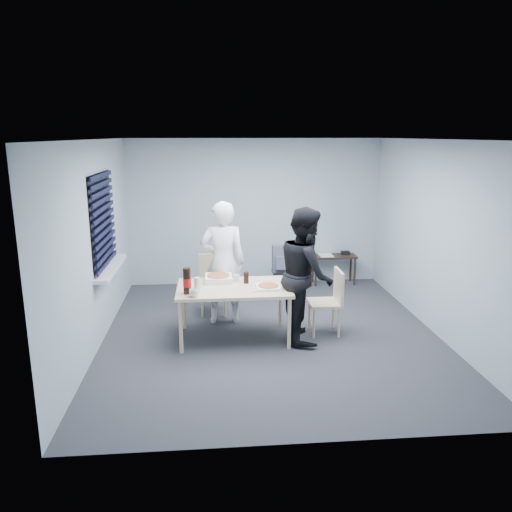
{
  "coord_description": "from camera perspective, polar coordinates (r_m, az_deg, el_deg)",
  "views": [
    {
      "loc": [
        -0.78,
        -6.34,
        2.66
      ],
      "look_at": [
        -0.2,
        0.1,
        1.08
      ],
      "focal_mm": 35.0,
      "sensor_mm": 36.0,
      "label": 1
    }
  ],
  "objects": [
    {
      "name": "pizza_box_b",
      "position": [
        6.48,
        1.41,
        -3.52
      ],
      "size": [
        0.31,
        0.31,
        0.04
      ],
      "rotation": [
        0.0,
        0.0,
        -0.18
      ],
      "color": "white",
      "rests_on": "dining_table"
    },
    {
      "name": "cola_glass",
      "position": [
        6.68,
        -1.12,
        -2.49
      ],
      "size": [
        0.08,
        0.08,
        0.15
      ],
      "primitive_type": "cylinder",
      "rotation": [
        0.0,
        0.0,
        -0.1
      ],
      "color": "black",
      "rests_on": "dining_table"
    },
    {
      "name": "mug_a",
      "position": [
        6.19,
        -7.1,
        -4.2
      ],
      "size": [
        0.17,
        0.17,
        0.1
      ],
      "primitive_type": "imported",
      "rotation": [
        0.0,
        0.0,
        0.52
      ],
      "color": "white",
      "rests_on": "dining_table"
    },
    {
      "name": "rubber_band",
      "position": [
        6.31,
        -0.19,
        -4.17
      ],
      "size": [
        0.07,
        0.07,
        0.0
      ],
      "primitive_type": "torus",
      "rotation": [
        0.0,
        0.0,
        0.33
      ],
      "color": "red",
      "rests_on": "dining_table"
    },
    {
      "name": "mug_b",
      "position": [
        6.78,
        -2.29,
        -2.51
      ],
      "size": [
        0.1,
        0.1,
        0.09
      ],
      "primitive_type": "imported",
      "color": "white",
      "rests_on": "dining_table"
    },
    {
      "name": "pizza_box_a",
      "position": [
        6.8,
        -4.3,
        -2.53
      ],
      "size": [
        0.36,
        0.36,
        0.09
      ],
      "rotation": [
        0.0,
        0.0,
        -0.09
      ],
      "color": "white",
      "rests_on": "dining_table"
    },
    {
      "name": "stool",
      "position": [
        8.37,
        2.97,
        -2.47
      ],
      "size": [
        0.32,
        0.32,
        0.44
      ],
      "color": "black",
      "rests_on": "ground"
    },
    {
      "name": "chair_far",
      "position": [
        7.64,
        -4.94,
        -2.67
      ],
      "size": [
        0.42,
        0.42,
        0.89
      ],
      "color": "beige",
      "rests_on": "ground"
    },
    {
      "name": "black_box",
      "position": [
        9.23,
        10.19,
        0.36
      ],
      "size": [
        0.15,
        0.11,
        0.06
      ],
      "primitive_type": "cube",
      "rotation": [
        0.0,
        0.0,
        0.01
      ],
      "color": "black",
      "rests_on": "side_table"
    },
    {
      "name": "side_table",
      "position": [
        9.17,
        8.9,
        -0.42
      ],
      "size": [
        0.79,
        0.35,
        0.53
      ],
      "color": "#2F2017",
      "rests_on": "ground"
    },
    {
      "name": "backpack",
      "position": [
        8.27,
        3.01,
        -0.29
      ],
      "size": [
        0.32,
        0.24,
        0.45
      ],
      "rotation": [
        0.0,
        0.0,
        -0.42
      ],
      "color": "slate",
      "rests_on": "stool"
    },
    {
      "name": "room",
      "position": [
        6.99,
        -16.82,
        3.09
      ],
      "size": [
        5.0,
        5.0,
        5.0
      ],
      "color": "#302F34",
      "rests_on": "ground"
    },
    {
      "name": "papers",
      "position": [
        9.13,
        7.97,
        0.11
      ],
      "size": [
        0.34,
        0.39,
        0.01
      ],
      "primitive_type": "cube",
      "rotation": [
        0.0,
        0.0,
        0.34
      ],
      "color": "white",
      "rests_on": "side_table"
    },
    {
      "name": "chair_right",
      "position": [
        6.86,
        8.54,
        -4.67
      ],
      "size": [
        0.42,
        0.42,
        0.89
      ],
      "color": "beige",
      "rests_on": "ground"
    },
    {
      "name": "person_black",
      "position": [
        6.54,
        5.68,
        -2.11
      ],
      "size": [
        0.47,
        0.86,
        1.77
      ],
      "primitive_type": "imported",
      "rotation": [
        0.0,
        0.0,
        1.57
      ],
      "color": "black",
      "rests_on": "ground"
    },
    {
      "name": "soda_bottle",
      "position": [
        6.28,
        -7.88,
        -2.89
      ],
      "size": [
        0.1,
        0.1,
        0.33
      ],
      "rotation": [
        0.0,
        0.0,
        -0.41
      ],
      "color": "black",
      "rests_on": "dining_table"
    },
    {
      "name": "person_white",
      "position": [
        7.11,
        -3.8,
        -0.77
      ],
      "size": [
        0.65,
        0.42,
        1.77
      ],
      "primitive_type": "imported",
      "rotation": [
        0.0,
        0.0,
        3.14
      ],
      "color": "white",
      "rests_on": "ground"
    },
    {
      "name": "plastic_cups",
      "position": [
        6.37,
        -6.74,
        -3.26
      ],
      "size": [
        0.08,
        0.08,
        0.18
      ],
      "primitive_type": "cylinder",
      "rotation": [
        0.0,
        0.0,
        0.02
      ],
      "color": "silver",
      "rests_on": "dining_table"
    },
    {
      "name": "dining_table",
      "position": [
        6.57,
        -2.57,
        -4.01
      ],
      "size": [
        1.48,
        0.94,
        0.72
      ],
      "color": "beige",
      "rests_on": "ground"
    }
  ]
}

